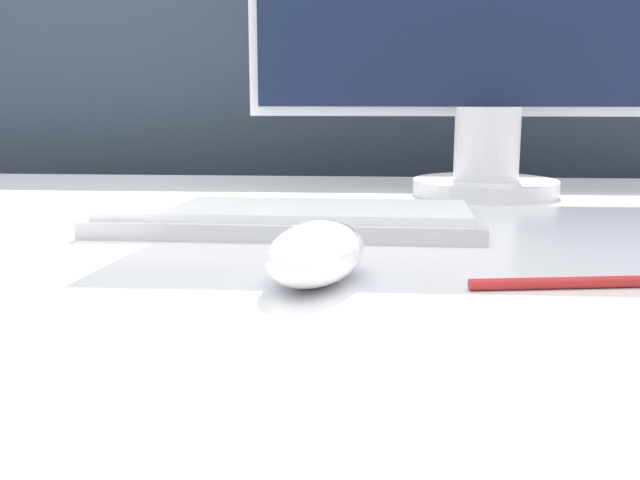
{
  "coord_description": "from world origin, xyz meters",
  "views": [
    {
      "loc": [
        -0.01,
        -0.65,
        0.89
      ],
      "look_at": [
        -0.05,
        -0.11,
        0.78
      ],
      "focal_mm": 42.0,
      "sensor_mm": 36.0,
      "label": 1
    }
  ],
  "objects": [
    {
      "name": "partition_panel",
      "position": [
        0.0,
        0.65,
        0.53
      ],
      "size": [
        5.0,
        0.03,
        1.07
      ],
      "color": "#333D4C",
      "rests_on": "ground_plane"
    },
    {
      "name": "keyboard",
      "position": [
        -0.09,
        0.05,
        0.77
      ],
      "size": [
        0.37,
        0.14,
        0.02
      ],
      "rotation": [
        0.0,
        0.0,
        -0.03
      ],
      "color": "silver",
      "rests_on": "desk"
    },
    {
      "name": "pen",
      "position": [
        0.13,
        -0.15,
        0.76
      ],
      "size": [
        0.15,
        0.03,
        0.01
      ],
      "rotation": [
        0.0,
        0.0,
        0.15
      ],
      "color": "red",
      "rests_on": "desk"
    },
    {
      "name": "computer_mouse_near",
      "position": [
        -0.05,
        -0.14,
        0.78
      ],
      "size": [
        0.09,
        0.13,
        0.04
      ],
      "rotation": [
        0.0,
        0.0,
        -0.25
      ],
      "color": "white",
      "rests_on": "desk"
    }
  ]
}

